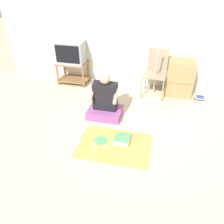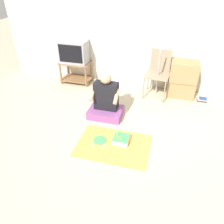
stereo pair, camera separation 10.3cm
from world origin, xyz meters
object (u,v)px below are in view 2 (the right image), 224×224
(dust_mop, at_px, (156,84))
(paper_plate, at_px, (100,140))
(book_pile, at_px, (202,100))
(person_seated, at_px, (106,101))
(birthday_cake, at_px, (121,139))
(tv, at_px, (74,52))
(folding_chair, at_px, (159,70))
(cardboard_box_stack, at_px, (183,79))

(dust_mop, height_order, paper_plate, dust_mop)
(book_pile, xyz_separation_m, paper_plate, (-1.61, -1.68, -0.02))
(dust_mop, bearing_deg, paper_plate, -113.98)
(person_seated, height_order, birthday_cake, person_seated)
(tv, bearing_deg, birthday_cake, -50.11)
(birthday_cake, bearing_deg, book_pile, 51.48)
(book_pile, distance_m, paper_plate, 2.33)
(tv, relative_size, book_pile, 2.94)
(book_pile, height_order, paper_plate, book_pile)
(folding_chair, height_order, paper_plate, folding_chair)
(tv, height_order, book_pile, tv)
(birthday_cake, relative_size, paper_plate, 1.16)
(person_seated, relative_size, paper_plate, 4.34)
(tv, xyz_separation_m, cardboard_box_stack, (2.31, -0.03, -0.35))
(cardboard_box_stack, distance_m, book_pile, 0.57)
(tv, relative_size, birthday_cake, 2.44)
(tv, xyz_separation_m, paper_plate, (1.14, -1.81, -0.71))
(book_pile, relative_size, birthday_cake, 0.83)
(birthday_cake, bearing_deg, folding_chair, 77.71)
(cardboard_box_stack, distance_m, birthday_cake, 1.95)
(dust_mop, xyz_separation_m, person_seated, (-0.79, -0.83, -0.03))
(tv, height_order, folding_chair, tv)
(cardboard_box_stack, bearing_deg, book_pile, -13.45)
(dust_mop, xyz_separation_m, paper_plate, (-0.68, -1.53, -0.31))
(paper_plate, bearing_deg, person_seated, 98.61)
(dust_mop, bearing_deg, folding_chair, 89.71)
(paper_plate, bearing_deg, cardboard_box_stack, 56.83)
(tv, distance_m, person_seated, 1.58)
(book_pile, bearing_deg, paper_plate, -133.76)
(tv, relative_size, dust_mop, 0.51)
(book_pile, bearing_deg, cardboard_box_stack, 166.55)
(folding_chair, relative_size, book_pile, 4.67)
(folding_chair, relative_size, birthday_cake, 3.87)
(dust_mop, relative_size, book_pile, 5.71)
(person_seated, distance_m, paper_plate, 0.76)
(tv, bearing_deg, book_pile, -2.74)
(folding_chair, distance_m, dust_mop, 0.29)
(cardboard_box_stack, bearing_deg, person_seated, -139.50)
(cardboard_box_stack, bearing_deg, dust_mop, -152.34)
(person_seated, relative_size, birthday_cake, 3.74)
(tv, xyz_separation_m, dust_mop, (1.82, -0.28, -0.40))
(book_pile, xyz_separation_m, birthday_cake, (-1.29, -1.62, 0.02))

